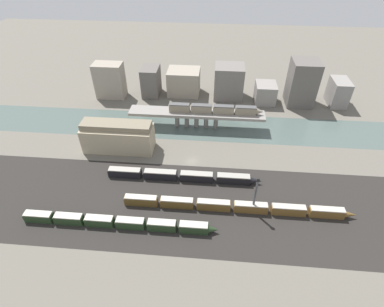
{
  "coord_description": "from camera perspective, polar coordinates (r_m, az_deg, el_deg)",
  "views": [
    {
      "loc": [
        8.23,
        -95.2,
        81.64
      ],
      "look_at": [
        0.0,
        1.17,
        3.27
      ],
      "focal_mm": 28.0,
      "sensor_mm": 36.0,
      "label": 1
    }
  ],
  "objects": [
    {
      "name": "railbed_yard",
      "position": [
        108.63,
        -1.15,
        -9.71
      ],
      "size": [
        280.0,
        42.0,
        0.01
      ],
      "primitive_type": "cube",
      "color": "#282623",
      "rests_on": "ground"
    },
    {
      "name": "train_on_bridge",
      "position": [
        141.02,
        4.37,
        8.42
      ],
      "size": [
        43.89,
        2.98,
        3.95
      ],
      "color": "gray",
      "rests_on": "bridge"
    },
    {
      "name": "city_block_far_right",
      "position": [
        169.92,
        13.76,
        11.13
      ],
      "size": [
        10.81,
        12.4,
        10.39
      ],
      "primitive_type": "cube",
      "color": "gray",
      "rests_on": "ground"
    },
    {
      "name": "city_block_far_left",
      "position": [
        174.71,
        -15.39,
        13.25
      ],
      "size": [
        15.5,
        9.23,
        19.08
      ],
      "primitive_type": "cube",
      "color": "gray",
      "rests_on": "ground"
    },
    {
      "name": "signal_tower",
      "position": [
        102.83,
        11.94,
        -7.81
      ],
      "size": [
        1.0,
        0.77,
        15.86
      ],
      "color": "#4C4C51",
      "rests_on": "ground"
    },
    {
      "name": "train_yard_far",
      "position": [
        116.49,
        -1.77,
        -4.29
      ],
      "size": [
        59.91,
        3.01,
        3.62
      ],
      "color": "black",
      "rests_on": "ground"
    },
    {
      "name": "bridge",
      "position": [
        142.97,
        0.87,
        7.44
      ],
      "size": [
        63.99,
        8.25,
        8.18
      ],
      "color": "gray",
      "rests_on": "ground"
    },
    {
      "name": "city_block_left",
      "position": [
        173.31,
        -7.81,
        13.49
      ],
      "size": [
        9.3,
        13.2,
        15.86
      ],
      "primitive_type": "cube",
      "color": "#605B56",
      "rests_on": "ground"
    },
    {
      "name": "city_block_low",
      "position": [
        180.19,
        26.06,
        10.43
      ],
      "size": [
        8.66,
        13.88,
        13.55
      ],
      "primitive_type": "cube",
      "color": "gray",
      "rests_on": "ground"
    },
    {
      "name": "river_water",
      "position": [
        146.64,
        0.84,
        5.18
      ],
      "size": [
        320.0,
        23.31,
        0.01
      ],
      "primitive_type": "cube",
      "color": "#4C5B56",
      "rests_on": "ground"
    },
    {
      "name": "city_block_center",
      "position": [
        173.24,
        -1.57,
        13.47
      ],
      "size": [
        17.68,
        14.0,
        13.93
      ],
      "primitive_type": "cube",
      "color": "gray",
      "rests_on": "ground"
    },
    {
      "name": "train_yard_mid",
      "position": [
        106.73,
        8.33,
        -9.96
      ],
      "size": [
        80.16,
        2.63,
        3.7
      ],
      "color": "brown",
      "rests_on": "ground"
    },
    {
      "name": "train_yard_near",
      "position": [
        104.29,
        -13.8,
        -12.61
      ],
      "size": [
        65.19,
        2.91,
        3.5
      ],
      "color": "#23381E",
      "rests_on": "ground"
    },
    {
      "name": "ground_plane",
      "position": [
        125.68,
        -0.05,
        -1.49
      ],
      "size": [
        400.0,
        400.0,
        0.0
      ],
      "primitive_type": "plane",
      "color": "#666056"
    },
    {
      "name": "city_block_tall",
      "position": [
        170.95,
        20.22,
        12.51
      ],
      "size": [
        13.73,
        14.04,
        23.66
      ],
      "primitive_type": "cube",
      "color": "#605B56",
      "rests_on": "ground"
    },
    {
      "name": "warehouse_building",
      "position": [
        132.59,
        -13.88,
        3.15
      ],
      "size": [
        29.98,
        10.52,
        13.42
      ],
      "color": "tan",
      "rests_on": "ground"
    },
    {
      "name": "city_block_right",
      "position": [
        169.73,
        7.01,
        13.41
      ],
      "size": [
        15.62,
        13.7,
        18.12
      ],
      "primitive_type": "cube",
      "color": "slate",
      "rests_on": "ground"
    }
  ]
}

